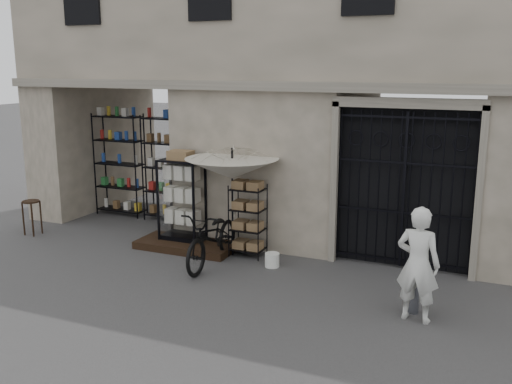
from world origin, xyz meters
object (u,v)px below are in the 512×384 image
at_px(display_cabinet, 182,204).
at_px(white_bucket, 272,260).
at_px(market_umbrella, 232,163).
at_px(wooden_stool, 32,217).
at_px(steel_bollard, 415,286).
at_px(wire_rack, 248,221).
at_px(shopkeeper, 414,320).
at_px(bicycle, 213,264).

relative_size(display_cabinet, white_bucket, 6.66).
bearing_deg(market_umbrella, display_cabinet, 173.31).
relative_size(market_umbrella, wooden_stool, 3.34).
relative_size(market_umbrella, steel_bollard, 2.95).
bearing_deg(wire_rack, shopkeeper, -39.30).
distance_m(bicycle, wooden_stool, 4.55).
relative_size(white_bucket, wooden_stool, 0.35).
bearing_deg(display_cabinet, bicycle, -20.89).
height_order(wire_rack, white_bucket, wire_rack).
distance_m(display_cabinet, shopkeeper, 5.25).
height_order(display_cabinet, wooden_stool, display_cabinet).
bearing_deg(wooden_stool, wire_rack, 6.61).
xyz_separation_m(white_bucket, wooden_stool, (-5.57, -0.17, 0.27)).
bearing_deg(market_umbrella, shopkeeper, -22.86).
bearing_deg(wooden_stool, bicycle, -1.98).
relative_size(market_umbrella, white_bucket, 9.51).
distance_m(market_umbrella, steel_bollard, 4.11).
bearing_deg(market_umbrella, wire_rack, 19.45).
bearing_deg(display_cabinet, shopkeeper, -5.27).
relative_size(white_bucket, bicycle, 0.13).
height_order(display_cabinet, wire_rack, display_cabinet).
relative_size(wire_rack, white_bucket, 5.28).
bearing_deg(steel_bollard, shopkeeper, -77.21).
distance_m(white_bucket, wooden_stool, 5.58).
height_order(display_cabinet, shopkeeper, display_cabinet).
bearing_deg(shopkeeper, wooden_stool, 0.58).
height_order(market_umbrella, wooden_stool, market_umbrella).
bearing_deg(bicycle, market_umbrella, 78.44).
distance_m(market_umbrella, shopkeeper, 4.40).
height_order(market_umbrella, shopkeeper, market_umbrella).
height_order(display_cabinet, steel_bollard, display_cabinet).
height_order(display_cabinet, white_bucket, display_cabinet).
bearing_deg(wire_rack, steel_bollard, -36.26).
bearing_deg(wire_rack, white_bucket, -44.17).
distance_m(wire_rack, bicycle, 1.07).
xyz_separation_m(white_bucket, bicycle, (-1.05, -0.33, -0.13)).
bearing_deg(display_cabinet, market_umbrella, 7.15).
bearing_deg(display_cabinet, wire_rack, 12.20).
xyz_separation_m(bicycle, shopkeeper, (3.79, -0.93, 0.00)).
relative_size(white_bucket, steel_bollard, 0.31).
relative_size(white_bucket, shopkeeper, 0.16).
xyz_separation_m(white_bucket, shopkeeper, (2.74, -1.26, -0.13)).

